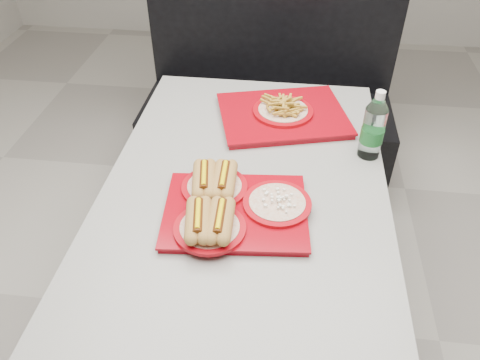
# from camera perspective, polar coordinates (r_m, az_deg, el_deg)

# --- Properties ---
(ground) EXTENTS (6.00, 6.00, 0.00)m
(ground) POSITION_cam_1_polar(r_m,az_deg,el_deg) (2.06, 0.50, -16.68)
(ground) COLOR #A09B90
(ground) RESTS_ON ground
(diner_table) EXTENTS (0.92, 1.42, 0.75)m
(diner_table) POSITION_cam_1_polar(r_m,az_deg,el_deg) (1.61, 0.62, -5.01)
(diner_table) COLOR black
(diner_table) RESTS_ON ground
(booth_bench) EXTENTS (1.30, 0.57, 1.35)m
(booth_bench) POSITION_cam_1_polar(r_m,az_deg,el_deg) (2.59, 3.41, 9.08)
(booth_bench) COLOR black
(booth_bench) RESTS_ON ground
(tray_near) EXTENTS (0.45, 0.38, 0.09)m
(tray_near) POSITION_cam_1_polar(r_m,az_deg,el_deg) (1.37, -1.29, -3.13)
(tray_near) COLOR maroon
(tray_near) RESTS_ON diner_table
(tray_far) EXTENTS (0.55, 0.48, 0.09)m
(tray_far) POSITION_cam_1_polar(r_m,az_deg,el_deg) (1.81, 5.25, 8.21)
(tray_far) COLOR maroon
(tray_far) RESTS_ON diner_table
(water_bottle) EXTENTS (0.08, 0.08, 0.25)m
(water_bottle) POSITION_cam_1_polar(r_m,az_deg,el_deg) (1.62, 15.93, 6.04)
(water_bottle) COLOR silver
(water_bottle) RESTS_ON diner_table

